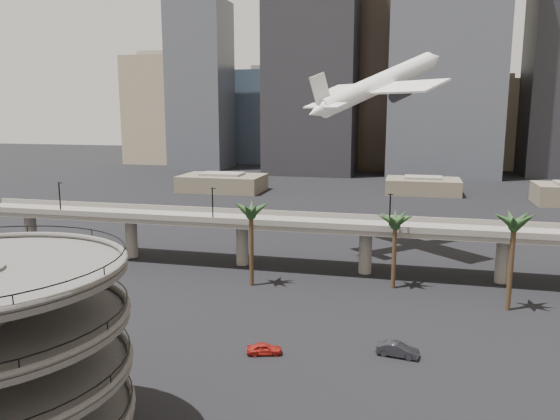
% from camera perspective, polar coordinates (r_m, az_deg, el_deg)
% --- Properties ---
extents(overpass, '(130.00, 9.30, 14.70)m').
position_cam_1_polar(overpass, '(95.13, 2.35, -1.89)').
color(overpass, slate).
rests_on(overpass, ground).
extents(palm_trees, '(42.40, 10.40, 14.00)m').
position_cam_1_polar(palm_trees, '(82.52, 10.54, -1.07)').
color(palm_trees, '#47321E').
rests_on(palm_trees, ground).
extents(low_buildings, '(135.00, 27.50, 6.80)m').
position_cam_1_polar(low_buildings, '(180.51, 9.95, 2.41)').
color(low_buildings, brown).
rests_on(low_buildings, ground).
extents(skyline, '(269.00, 86.00, 120.57)m').
position_cam_1_polar(skyline, '(253.78, 13.32, 13.91)').
color(skyline, gray).
rests_on(skyline, ground).
extents(airborne_jet, '(26.77, 27.42, 14.94)m').
position_cam_1_polar(airborne_jet, '(108.44, 10.26, 12.78)').
color(airborne_jet, white).
rests_on(airborne_jet, ground).
extents(car_a, '(4.31, 2.67, 1.37)m').
position_cam_1_polar(car_a, '(64.50, -1.66, -14.28)').
color(car_a, '#AF2019').
rests_on(car_a, ground).
extents(car_b, '(4.95, 2.32, 1.57)m').
position_cam_1_polar(car_b, '(65.37, 12.20, -14.08)').
color(car_b, black).
rests_on(car_b, ground).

